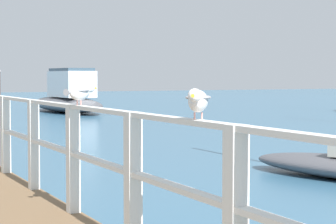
% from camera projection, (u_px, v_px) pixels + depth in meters
% --- Properties ---
extents(seagull_foreground, '(0.32, 0.41, 0.21)m').
position_uv_depth(seagull_foreground, '(198.00, 100.00, 4.28)').
color(seagull_foreground, white).
rests_on(seagull_foreground, pier_railing).
extents(seagull_background, '(0.43, 0.29, 0.21)m').
position_uv_depth(seagull_background, '(80.00, 92.00, 6.45)').
color(seagull_background, white).
rests_on(seagull_background, pier_railing).
extents(boat_3, '(2.81, 8.52, 2.40)m').
position_uv_depth(boat_3, '(68.00, 98.00, 34.80)').
color(boat_3, '#4C4C51').
rests_on(boat_3, ground_plane).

